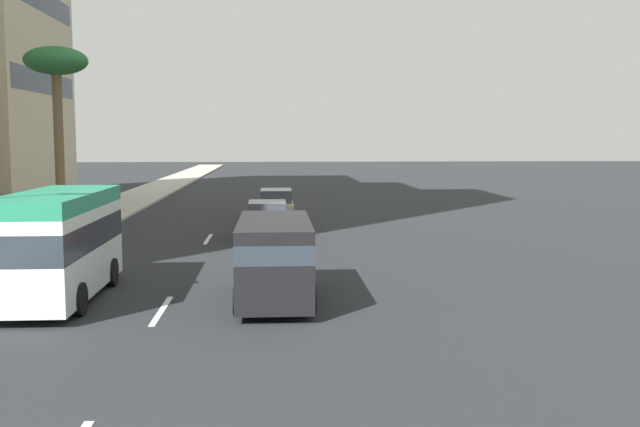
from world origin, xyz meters
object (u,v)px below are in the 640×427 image
car_fourth (267,221)px  minibus_lead (58,241)px  pedestrian_mid_block (44,206)px  car_second (276,205)px  palm_tree (56,71)px  van_third (274,255)px

car_fourth → minibus_lead: bearing=154.8°
car_fourth → pedestrian_mid_block: (3.59, 10.73, 0.39)m
car_second → car_fourth: 7.32m
car_second → pedestrian_mid_block: pedestrian_mid_block is taller
minibus_lead → car_fourth: size_ratio=1.52×
car_second → pedestrian_mid_block: bearing=108.5°
palm_tree → minibus_lead: bearing=-164.3°
van_third → pedestrian_mid_block: size_ratio=2.84×
van_third → palm_tree: bearing=31.6°
palm_tree → pedestrian_mid_block: bearing=159.5°
car_second → car_fourth: size_ratio=1.14×
pedestrian_mid_block → palm_tree: size_ratio=0.21×
car_second → palm_tree: 12.97m
minibus_lead → van_third: (-0.51, -5.89, -0.34)m
car_fourth → palm_tree: (4.80, 10.28, 6.92)m
pedestrian_mid_block → van_third: bearing=-173.7°
car_second → van_third: (-19.70, 0.10, 0.49)m
van_third → car_fourth: (12.39, 0.31, -0.50)m
minibus_lead → car_fourth: (11.88, -5.58, -0.84)m
minibus_lead → car_fourth: bearing=154.8°
van_third → palm_tree: (17.19, 10.58, 6.42)m
minibus_lead → van_third: bearing=85.1°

